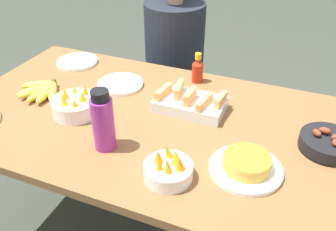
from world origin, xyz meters
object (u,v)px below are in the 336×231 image
frittata_plate_center (246,165)px  fruit_bowl_mango (76,105)px  skillet (329,143)px  person_figure (174,78)px  melon_tray (190,103)px  hot_sauce_bottle (198,69)px  fruit_bowl_citrus (168,169)px  empty_plate_far_left (120,84)px  empty_plate_near_front (77,62)px  banana_bunch (43,90)px  water_bottle (103,121)px

frittata_plate_center → fruit_bowl_mango: size_ratio=1.28×
skillet → fruit_bowl_mango: fruit_bowl_mango is taller
person_figure → skillet: bearing=-38.9°
melon_tray → fruit_bowl_mango: fruit_bowl_mango is taller
fruit_bowl_mango → person_figure: 0.89m
fruit_bowl_mango → melon_tray: bearing=25.7°
skillet → hot_sauce_bottle: 0.67m
hot_sauce_bottle → fruit_bowl_citrus: bearing=-79.6°
melon_tray → fruit_bowl_mango: 0.47m
empty_plate_far_left → fruit_bowl_mango: bearing=-101.3°
empty_plate_far_left → person_figure: person_figure is taller
empty_plate_near_front → fruit_bowl_mango: bearing=-56.0°
empty_plate_near_front → person_figure: (0.38, 0.44, -0.23)m
hot_sauce_bottle → banana_bunch: bearing=-148.4°
empty_plate_far_left → water_bottle: 0.47m
banana_bunch → fruit_bowl_mango: bearing=-18.6°
empty_plate_near_front → water_bottle: water_bottle is taller
skillet → fruit_bowl_citrus: 0.59m
hot_sauce_bottle → person_figure: (-0.27, 0.39, -0.29)m
empty_plate_near_front → fruit_bowl_citrus: fruit_bowl_citrus is taller
melon_tray → hot_sauce_bottle: 0.25m
person_figure → hot_sauce_bottle: bearing=-55.4°
skillet → frittata_plate_center: size_ratio=1.17×
skillet → empty_plate_far_left: skillet is taller
fruit_bowl_mango → fruit_bowl_citrus: fruit_bowl_mango is taller
frittata_plate_center → empty_plate_near_front: 1.11m
banana_bunch → fruit_bowl_mango: size_ratio=1.20×
fruit_bowl_citrus → empty_plate_far_left: bearing=132.3°
empty_plate_near_front → fruit_bowl_mango: size_ratio=1.11×
fruit_bowl_mango → hot_sauce_bottle: hot_sauce_bottle is taller
banana_bunch → frittata_plate_center: frittata_plate_center is taller
banana_bunch → frittata_plate_center: 0.97m
water_bottle → hot_sauce_bottle: 0.62m
hot_sauce_bottle → empty_plate_far_left: bearing=-151.0°
skillet → fruit_bowl_mango: (-0.97, -0.14, 0.01)m
frittata_plate_center → water_bottle: size_ratio=1.05×
frittata_plate_center → empty_plate_far_left: bearing=151.8°
fruit_bowl_citrus → hot_sauce_bottle: 0.67m
fruit_bowl_citrus → hot_sauce_bottle: (-0.12, 0.66, 0.03)m
empty_plate_near_front → fruit_bowl_mango: 0.49m
empty_plate_near_front → empty_plate_far_left: 0.35m
fruit_bowl_citrus → melon_tray: bearing=99.7°
frittata_plate_center → empty_plate_near_front: bearing=153.9°
melon_tray → banana_bunch: bearing=-169.1°
empty_plate_near_front → person_figure: person_figure is taller
skillet → water_bottle: bearing=147.6°
frittata_plate_center → melon_tray: bearing=135.9°
empty_plate_far_left → fruit_bowl_citrus: size_ratio=1.33×
empty_plate_far_left → person_figure: bearing=84.7°
skillet → empty_plate_near_front: 1.27m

